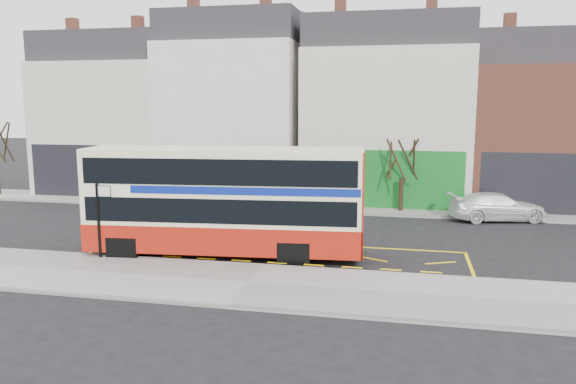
% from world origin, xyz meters
% --- Properties ---
extents(ground, '(120.00, 120.00, 0.00)m').
position_xyz_m(ground, '(0.00, 0.00, 0.00)').
color(ground, black).
rests_on(ground, ground).
extents(pavement, '(40.00, 4.00, 0.15)m').
position_xyz_m(pavement, '(0.00, -2.30, 0.07)').
color(pavement, gray).
rests_on(pavement, ground).
extents(kerb, '(40.00, 0.15, 0.15)m').
position_xyz_m(kerb, '(0.00, -0.38, 0.07)').
color(kerb, gray).
rests_on(kerb, ground).
extents(far_pavement, '(50.00, 3.00, 0.15)m').
position_xyz_m(far_pavement, '(0.00, 11.00, 0.07)').
color(far_pavement, gray).
rests_on(far_pavement, ground).
extents(road_markings, '(14.00, 3.40, 0.01)m').
position_xyz_m(road_markings, '(0.00, 1.60, 0.01)').
color(road_markings, yellow).
rests_on(road_markings, ground).
extents(terrace_far_left, '(8.00, 8.01, 10.80)m').
position_xyz_m(terrace_far_left, '(-13.50, 14.99, 4.82)').
color(terrace_far_left, beige).
rests_on(terrace_far_left, ground).
extents(terrace_left, '(8.00, 8.01, 11.80)m').
position_xyz_m(terrace_left, '(-5.50, 14.99, 5.32)').
color(terrace_left, white).
rests_on(terrace_left, ground).
extents(terrace_green_shop, '(9.00, 8.01, 11.30)m').
position_xyz_m(terrace_green_shop, '(3.50, 14.99, 5.07)').
color(terrace_green_shop, beige).
rests_on(terrace_green_shop, ground).
extents(terrace_right, '(9.00, 8.01, 10.30)m').
position_xyz_m(terrace_right, '(12.50, 14.99, 4.57)').
color(terrace_right, '#9C543E').
rests_on(terrace_right, ground).
extents(double_decker_bus, '(10.27, 3.23, 4.03)m').
position_xyz_m(double_decker_bus, '(-1.75, 0.87, 2.12)').
color(double_decker_bus, '#FFF4C2').
rests_on(double_decker_bus, ground).
extents(bus_stop_post, '(0.67, 0.12, 2.68)m').
position_xyz_m(bus_stop_post, '(-5.94, -0.68, 1.78)').
color(bus_stop_post, black).
rests_on(bus_stop_post, pavement).
extents(car_silver, '(3.90, 1.60, 1.32)m').
position_xyz_m(car_silver, '(-9.95, 9.50, 0.66)').
color(car_silver, '#9E9FA3').
rests_on(car_silver, ground).
extents(car_grey, '(4.12, 2.45, 1.28)m').
position_xyz_m(car_grey, '(-1.65, 9.23, 0.64)').
color(car_grey, '#43464B').
rests_on(car_grey, ground).
extents(car_white, '(4.92, 2.93, 1.34)m').
position_xyz_m(car_white, '(9.07, 9.68, 0.67)').
color(car_white, white).
rests_on(car_white, ground).
extents(street_tree_right, '(2.27, 2.27, 4.91)m').
position_xyz_m(street_tree_right, '(4.47, 10.56, 3.34)').
color(street_tree_right, '#342617').
rests_on(street_tree_right, ground).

